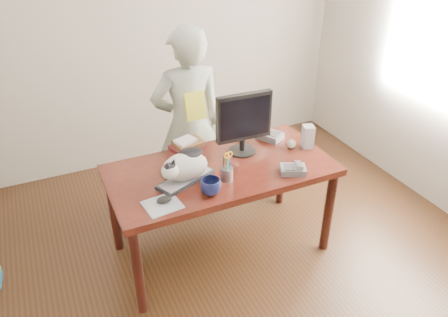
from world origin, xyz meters
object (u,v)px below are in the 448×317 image
(monitor, at_px, (244,121))
(speaker, at_px, (308,137))
(coffee_mug, at_px, (211,187))
(pen_cup, at_px, (227,172))
(phone, at_px, (294,169))
(desk, at_px, (217,179))
(keyboard, at_px, (186,179))
(cat, at_px, (184,166))
(baseball, at_px, (291,144))
(calculator, at_px, (270,136))
(person, at_px, (188,125))
(mouse, at_px, (164,200))
(book_stack, at_px, (187,145))

(monitor, relative_size, speaker, 2.66)
(coffee_mug, height_order, speaker, speaker)
(pen_cup, distance_m, phone, 0.48)
(desk, bearing_deg, pen_cup, -97.56)
(keyboard, relative_size, pen_cup, 2.05)
(desk, height_order, coffee_mug, coffee_mug)
(cat, bearing_deg, coffee_mug, -86.51)
(keyboard, height_order, baseball, baseball)
(baseball, bearing_deg, calculator, 108.70)
(desk, height_order, baseball, baseball)
(desk, height_order, calculator, calculator)
(coffee_mug, bearing_deg, calculator, 34.39)
(desk, distance_m, person, 0.57)
(desk, distance_m, keyboard, 0.35)
(monitor, height_order, coffee_mug, monitor)
(mouse, relative_size, book_stack, 0.40)
(desk, bearing_deg, person, 91.44)
(keyboard, relative_size, coffee_mug, 3.27)
(speaker, bearing_deg, mouse, -151.84)
(desk, relative_size, pen_cup, 7.39)
(mouse, relative_size, person, 0.07)
(phone, height_order, speaker, speaker)
(monitor, xyz_separation_m, speaker, (0.49, -0.12, -0.18))
(speaker, distance_m, person, 0.96)
(mouse, bearing_deg, calculator, 17.23)
(mouse, xyz_separation_m, book_stack, (0.37, 0.58, 0.02))
(person, bearing_deg, cat, 70.36)
(speaker, height_order, book_stack, speaker)
(phone, height_order, baseball, phone)
(phone, relative_size, person, 0.13)
(cat, relative_size, monitor, 0.81)
(cat, distance_m, book_stack, 0.45)
(book_stack, bearing_deg, monitor, -44.03)
(keyboard, height_order, calculator, calculator)
(desk, xyz_separation_m, cat, (-0.30, -0.14, 0.27))
(calculator, bearing_deg, desk, 166.36)
(calculator, bearing_deg, phone, -131.25)
(monitor, bearing_deg, mouse, -152.17)
(calculator, bearing_deg, monitor, 170.99)
(monitor, distance_m, calculator, 0.40)
(pen_cup, height_order, mouse, pen_cup)
(pen_cup, height_order, baseball, pen_cup)
(book_stack, bearing_deg, pen_cup, -91.91)
(cat, relative_size, coffee_mug, 2.84)
(monitor, bearing_deg, speaker, -12.30)
(mouse, bearing_deg, baseball, 6.39)
(mouse, height_order, calculator, calculator)
(mouse, relative_size, phone, 0.51)
(calculator, bearing_deg, baseball, -101.13)
(keyboard, relative_size, phone, 2.11)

